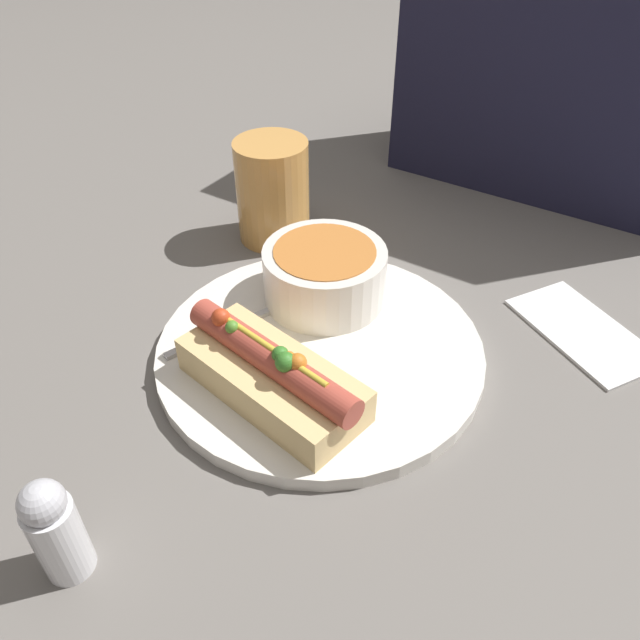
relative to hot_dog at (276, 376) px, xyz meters
name	(u,v)px	position (x,y,z in m)	size (l,w,h in m)	color
ground_plane	(320,356)	(0.00, 0.07, -0.04)	(4.00, 4.00, 0.00)	slate
dinner_plate	(320,350)	(0.00, 0.07, -0.03)	(0.28, 0.28, 0.01)	white
hot_dog	(276,376)	(0.00, 0.00, 0.00)	(0.17, 0.09, 0.06)	#E5C17F
soup_bowl	(325,272)	(-0.04, 0.13, 0.01)	(0.11, 0.11, 0.05)	silver
spoon	(275,307)	(-0.06, 0.09, -0.02)	(0.07, 0.15, 0.01)	#B7B7BC
drinking_glass	(273,191)	(-0.15, 0.21, 0.02)	(0.08, 0.08, 0.11)	#D8994C
napkin	(583,330)	(0.18, 0.23, -0.03)	(0.15, 0.13, 0.01)	white
salt_shaker	(55,530)	(-0.03, -0.18, 0.01)	(0.03, 0.03, 0.08)	silver
seated_diner	(580,24)	(0.06, 0.51, 0.15)	(0.36, 0.16, 0.45)	#1E1E38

